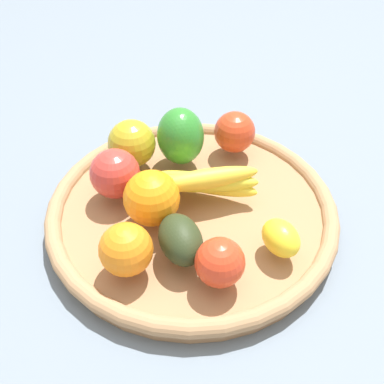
{
  "coord_description": "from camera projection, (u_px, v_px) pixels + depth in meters",
  "views": [
    {
      "loc": [
        -0.51,
        0.09,
        0.53
      ],
      "look_at": [
        0.0,
        0.0,
        0.06
      ],
      "focal_mm": 42.9,
      "sensor_mm": 36.0,
      "label": 1
    }
  ],
  "objects": [
    {
      "name": "ground_plane",
      "position": [
        192.0,
        220.0,
        0.74
      ],
      "size": [
        2.4,
        2.4,
        0.0
      ],
      "primitive_type": "plane",
      "color": "slate",
      "rests_on": "ground"
    },
    {
      "name": "basket",
      "position": [
        192.0,
        210.0,
        0.73
      ],
      "size": [
        0.46,
        0.46,
        0.04
      ],
      "color": "#9F744F",
      "rests_on": "ground_plane"
    },
    {
      "name": "apple_1",
      "position": [
        235.0,
        132.0,
        0.79
      ],
      "size": [
        0.09,
        0.09,
        0.07
      ],
      "primitive_type": "sphere",
      "rotation": [
        0.0,
        0.0,
        4.45
      ],
      "color": "red",
      "rests_on": "basket"
    },
    {
      "name": "banana_bunch",
      "position": [
        205.0,
        182.0,
        0.7
      ],
      "size": [
        0.1,
        0.17,
        0.06
      ],
      "color": "yellow",
      "rests_on": "basket"
    },
    {
      "name": "bell_pepper",
      "position": [
        181.0,
        136.0,
        0.76
      ],
      "size": [
        0.09,
        0.08,
        0.1
      ],
      "primitive_type": "ellipsoid",
      "rotation": [
        0.0,
        0.0,
        0.04
      ],
      "color": "#2C7F2B",
      "rests_on": "basket"
    },
    {
      "name": "lemon_0",
      "position": [
        281.0,
        238.0,
        0.63
      ],
      "size": [
        0.07,
        0.06,
        0.05
      ],
      "primitive_type": "ellipsoid",
      "rotation": [
        0.0,
        0.0,
        3.44
      ],
      "color": "yellow",
      "rests_on": "basket"
    },
    {
      "name": "apple_0",
      "position": [
        132.0,
        143.0,
        0.76
      ],
      "size": [
        0.09,
        0.09,
        0.08
      ],
      "primitive_type": "sphere",
      "rotation": [
        0.0,
        0.0,
        4.8
      ],
      "color": "#A99820",
      "rests_on": "basket"
    },
    {
      "name": "apple_2",
      "position": [
        220.0,
        262.0,
        0.58
      ],
      "size": [
        0.09,
        0.09,
        0.07
      ],
      "primitive_type": "sphere",
      "rotation": [
        0.0,
        0.0,
        2.34
      ],
      "color": "red",
      "rests_on": "basket"
    },
    {
      "name": "orange_1",
      "position": [
        152.0,
        198.0,
        0.66
      ],
      "size": [
        0.09,
        0.09,
        0.08
      ],
      "primitive_type": "sphere",
      "rotation": [
        0.0,
        0.0,
        1.69
      ],
      "color": "orange",
      "rests_on": "basket"
    },
    {
      "name": "orange_0",
      "position": [
        126.0,
        249.0,
        0.59
      ],
      "size": [
        0.1,
        0.1,
        0.07
      ],
      "primitive_type": "sphere",
      "rotation": [
        0.0,
        0.0,
        3.8
      ],
      "color": "orange",
      "rests_on": "basket"
    },
    {
      "name": "apple_3",
      "position": [
        115.0,
        174.0,
        0.7
      ],
      "size": [
        0.1,
        0.1,
        0.08
      ],
      "primitive_type": "sphere",
      "rotation": [
        0.0,
        0.0,
        3.57
      ],
      "color": "#C43830",
      "rests_on": "basket"
    },
    {
      "name": "avocado",
      "position": [
        181.0,
        239.0,
        0.62
      ],
      "size": [
        0.09,
        0.07,
        0.06
      ],
      "primitive_type": "ellipsoid",
      "rotation": [
        0.0,
        0.0,
        0.18
      ],
      "color": "#29341B",
      "rests_on": "basket"
    }
  ]
}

